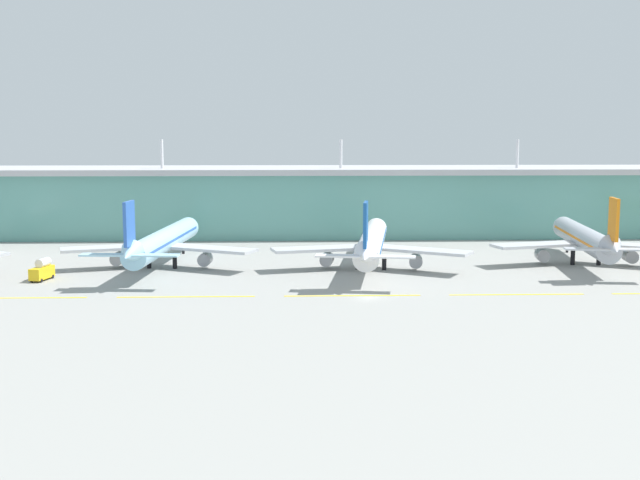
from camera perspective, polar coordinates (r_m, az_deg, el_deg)
The scene contains 10 objects.
ground_plane at distance 162.58m, azimuth 3.44°, elevation -4.14°, with size 600.00×600.00×0.00m, color gray.
terminal_building at distance 259.39m, azimuth 1.42°, elevation 2.82°, with size 288.00×34.00×30.91m.
airliner_near_middle at distance 201.09m, azimuth -11.12°, elevation -0.11°, with size 48.61×65.31×18.90m.
airliner_center at distance 195.73m, azimuth 3.69°, elevation -0.20°, with size 48.29×64.86×18.90m.
airliner_far_middle at distance 213.11m, azimuth 18.36°, elevation 0.07°, with size 48.46×58.77×18.90m.
taxiway_stripe_west at distance 173.41m, azimuth -20.75°, elevation -3.88°, with size 28.00×0.70×0.04m, color yellow.
taxiway_stripe_mid_west at distance 165.60m, azimuth -9.52°, elevation -4.01°, with size 28.00×0.70×0.04m, color yellow.
taxiway_stripe_centre at distance 164.58m, azimuth 2.32°, elevation -3.98°, with size 28.00×0.70×0.04m, color yellow.
taxiway_stripe_mid_east at distance 170.47m, azimuth 13.82°, elevation -3.79°, with size 28.00×0.70×0.04m, color yellow.
fuel_truck at distance 191.69m, azimuth -19.17°, elevation -2.05°, with size 4.04×7.58×4.95m.
Camera 1 is at (-15.04, -158.37, 33.54)m, focal length 44.94 mm.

